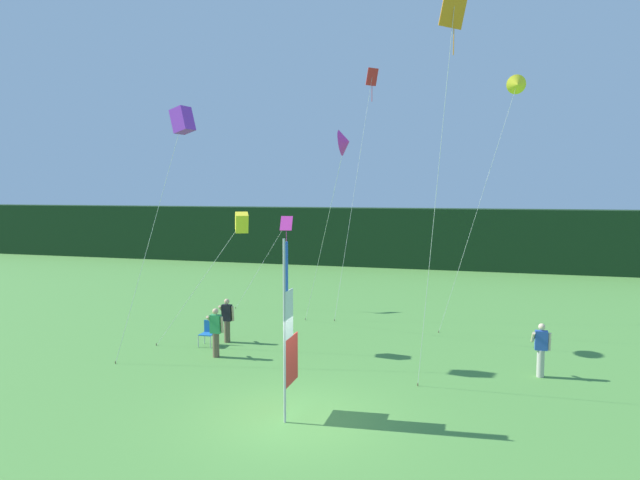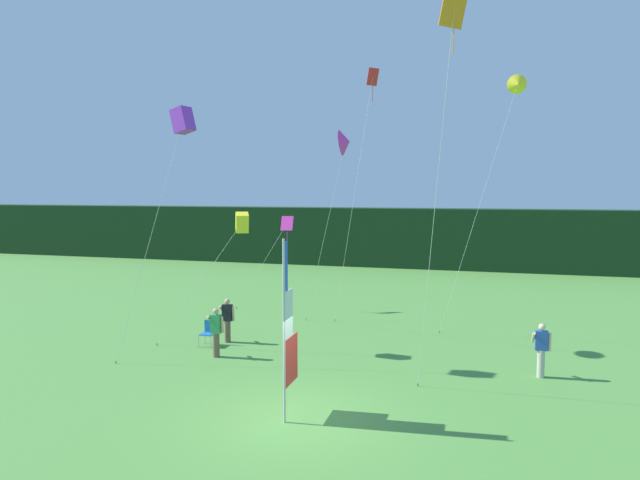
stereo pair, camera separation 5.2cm
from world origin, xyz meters
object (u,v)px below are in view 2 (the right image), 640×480
at_px(person_far_left, 541,349).
at_px(kite_orange_diamond_3, 453,24).
at_px(kite_magenta_delta_5, 345,143).
at_px(kite_magenta_diamond_6, 285,227).
at_px(kite_yellow_delta_4, 517,86).
at_px(banner_flag, 288,333).
at_px(kite_yellow_box_2, 242,223).
at_px(person_near_banner, 227,319).
at_px(person_mid_field, 216,331).
at_px(folding_chair, 209,331).
at_px(kite_red_diamond_1, 370,98).
at_px(kite_purple_box_0, 183,121).

xyz_separation_m(person_far_left, kite_orange_diamond_3, (-2.66, -2.50, 9.01)).
xyz_separation_m(kite_magenta_delta_5, kite_magenta_diamond_6, (-4.07, 4.96, -3.45)).
distance_m(kite_orange_diamond_3, kite_yellow_delta_4, 7.04).
bearing_deg(person_far_left, banner_flag, -141.87).
height_order(banner_flag, kite_yellow_box_2, kite_yellow_box_2).
xyz_separation_m(kite_yellow_box_2, kite_orange_diamond_3, (7.22, -2.93, 5.40)).
relative_size(person_near_banner, person_mid_field, 0.98).
xyz_separation_m(folding_chair, kite_red_diamond_1, (4.57, 6.66, 9.17)).
distance_m(banner_flag, kite_orange_diamond_3, 8.90).
bearing_deg(person_far_left, kite_orange_diamond_3, -136.84).
height_order(kite_red_diamond_1, kite_magenta_delta_5, kite_red_diamond_1).
bearing_deg(kite_orange_diamond_3, kite_magenta_delta_5, 129.70).
relative_size(folding_chair, kite_red_diamond_1, 0.08).
distance_m(kite_magenta_delta_5, kite_magenta_diamond_6, 7.29).
xyz_separation_m(banner_flag, person_mid_field, (-4.02, 4.18, -1.26)).
relative_size(kite_red_diamond_1, kite_orange_diamond_3, 1.01).
xyz_separation_m(kite_purple_box_0, kite_magenta_diamond_6, (0.61, 8.24, -4.00)).
xyz_separation_m(kite_red_diamond_1, kite_yellow_delta_4, (5.98, -2.90, -0.30)).
xyz_separation_m(kite_purple_box_0, kite_yellow_box_2, (1.41, 1.45, -3.39)).
bearing_deg(person_far_left, kite_yellow_delta_4, 99.30).
relative_size(banner_flag, person_near_banner, 2.75).
bearing_deg(kite_yellow_delta_4, kite_magenta_diamond_6, 163.41).
distance_m(folding_chair, kite_yellow_box_2, 4.19).
xyz_separation_m(kite_purple_box_0, kite_yellow_delta_4, (10.59, 5.26, 1.51)).
bearing_deg(person_far_left, person_near_banner, 174.50).
bearing_deg(kite_orange_diamond_3, kite_purple_box_0, 170.30).
xyz_separation_m(banner_flag, folding_chair, (-4.93, 5.43, -1.64)).
bearing_deg(kite_orange_diamond_3, kite_yellow_box_2, 157.93).
height_order(banner_flag, person_mid_field, banner_flag).
height_order(folding_chair, kite_orange_diamond_3, kite_orange_diamond_3).
bearing_deg(kite_magenta_delta_5, banner_flag, -87.68).
relative_size(folding_chair, kite_purple_box_0, 0.11).
bearing_deg(kite_red_diamond_1, person_far_left, -46.94).
bearing_deg(person_mid_field, kite_magenta_delta_5, 39.10).
bearing_deg(banner_flag, kite_red_diamond_1, 91.68).
bearing_deg(person_near_banner, person_mid_field, -76.55).
bearing_deg(kite_red_diamond_1, kite_magenta_diamond_6, 178.97).
relative_size(banner_flag, kite_yellow_delta_4, 0.46).
distance_m(folding_chair, kite_yellow_delta_4, 14.28).
bearing_deg(kite_purple_box_0, folding_chair, 88.41).
height_order(person_far_left, kite_orange_diamond_3, kite_orange_diamond_3).
bearing_deg(kite_magenta_diamond_6, person_far_left, -34.03).
bearing_deg(kite_red_diamond_1, folding_chair, -124.47).
distance_m(person_mid_field, kite_red_diamond_1, 12.39).
height_order(person_near_banner, kite_yellow_box_2, kite_yellow_box_2).
height_order(banner_flag, kite_red_diamond_1, kite_red_diamond_1).
distance_m(person_near_banner, kite_yellow_delta_4, 13.57).
bearing_deg(kite_orange_diamond_3, kite_red_diamond_1, 112.58).
xyz_separation_m(kite_purple_box_0, kite_magenta_delta_5, (4.68, 3.28, -0.55)).
relative_size(kite_yellow_box_2, kite_magenta_delta_5, 0.62).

